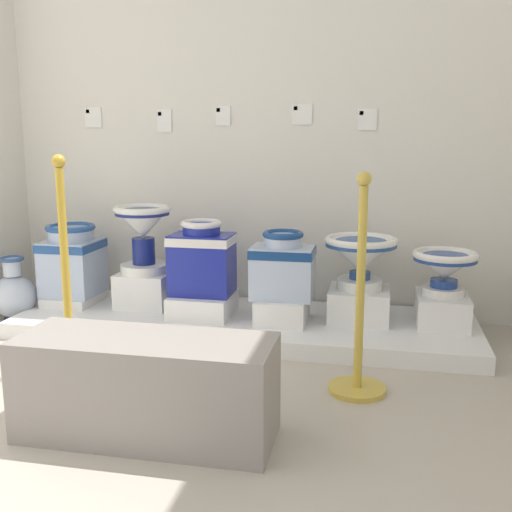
{
  "coord_description": "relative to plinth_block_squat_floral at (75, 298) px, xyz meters",
  "views": [
    {
      "loc": [
        2.43,
        -1.04,
        1.15
      ],
      "look_at": [
        1.73,
        2.33,
        0.47
      ],
      "focal_mm": 42.34,
      "sensor_mm": 36.0,
      "label": 1
    }
  ],
  "objects": [
    {
      "name": "antique_toilet_rightmost",
      "position": [
        0.89,
        -0.1,
        0.33
      ],
      "size": [
        0.37,
        0.26,
        0.44
      ],
      "color": "navy",
      "rests_on": "plinth_block_rightmost"
    },
    {
      "name": "ground_plane",
      "position": [
        1.14,
        -1.62,
        -0.14
      ],
      "size": [
        5.32,
        5.58,
        0.02
      ],
      "primitive_type": "cube",
      "color": "#B2A899"
    },
    {
      "name": "antique_toilet_squat_floral",
      "position": [
        0.0,
        0.0,
        0.26
      ],
      "size": [
        0.33,
        0.35,
        0.45
      ],
      "color": "#A5B7D7",
      "rests_on": "plinth_block_squat_floral"
    },
    {
      "name": "plinth_block_squat_floral",
      "position": [
        0.0,
        0.0,
        0.0
      ],
      "size": [
        0.3,
        0.37,
        0.06
      ],
      "primitive_type": "cube",
      "color": "white",
      "rests_on": "display_platform"
    },
    {
      "name": "info_placard_fifth",
      "position": [
        1.81,
        0.36,
        1.13
      ],
      "size": [
        0.11,
        0.01,
        0.13
      ],
      "color": "white"
    },
    {
      "name": "plinth_block_tall_cobalt",
      "position": [
        1.38,
        -0.12,
        0.04
      ],
      "size": [
        0.29,
        0.33,
        0.14
      ],
      "primitive_type": "cube",
      "color": "white",
      "rests_on": "display_platform"
    },
    {
      "name": "plinth_block_central_ornate",
      "position": [
        0.48,
        0.01,
        0.08
      ],
      "size": [
        0.32,
        0.29,
        0.22
      ],
      "primitive_type": "cube",
      "color": "white",
      "rests_on": "display_platform"
    },
    {
      "name": "display_platform",
      "position": [
        1.14,
        -0.08,
        -0.08
      ],
      "size": [
        2.71,
        0.84,
        0.1
      ],
      "primitive_type": "cube",
      "color": "white",
      "rests_on": "ground_plane"
    },
    {
      "name": "antique_toilet_tall_cobalt",
      "position": [
        1.38,
        -0.12,
        0.3
      ],
      "size": [
        0.36,
        0.25,
        0.39
      ],
      "color": "silver",
      "rests_on": "plinth_block_tall_cobalt"
    },
    {
      "name": "plinth_block_slender_white",
      "position": [
        1.81,
        0.0,
        0.06
      ],
      "size": [
        0.35,
        0.34,
        0.18
      ],
      "primitive_type": "cube",
      "color": "white",
      "rests_on": "display_platform"
    },
    {
      "name": "decorative_vase_corner",
      "position": [
        -0.32,
        -0.17,
        0.05
      ],
      "size": [
        0.28,
        0.28,
        0.42
      ],
      "color": "navy",
      "rests_on": "ground_plane"
    },
    {
      "name": "stanchion_post_near_right",
      "position": [
        1.84,
        -0.81,
        0.16
      ],
      "size": [
        0.26,
        0.26,
        1.01
      ],
      "color": "gold",
      "rests_on": "ground_plane"
    },
    {
      "name": "wall_back",
      "position": [
        1.14,
        0.39,
        1.45
      ],
      "size": [
        3.52,
        0.06,
        3.15
      ],
      "primitive_type": "cube",
      "color": "silver",
      "rests_on": "ground_plane"
    },
    {
      "name": "info_placard_second",
      "position": [
        0.52,
        0.36,
        1.13
      ],
      "size": [
        0.1,
        0.01,
        0.15
      ],
      "color": "white"
    },
    {
      "name": "info_placard_first",
      "position": [
        0.02,
        0.36,
        1.15
      ],
      "size": [
        0.12,
        0.01,
        0.13
      ],
      "color": "white"
    },
    {
      "name": "museum_bench",
      "position": [
        1.05,
        -1.4,
        0.07
      ],
      "size": [
        0.99,
        0.36,
        0.4
      ],
      "primitive_type": "cube",
      "color": "gray",
      "rests_on": "ground_plane"
    },
    {
      "name": "info_placard_third",
      "position": [
        0.91,
        0.36,
        1.16
      ],
      "size": [
        0.1,
        0.01,
        0.12
      ],
      "color": "white"
    },
    {
      "name": "antique_toilet_central_ornate",
      "position": [
        0.48,
        0.01,
        0.47
      ],
      "size": [
        0.35,
        0.35,
        0.42
      ],
      "color": "white",
      "rests_on": "plinth_block_central_ornate"
    },
    {
      "name": "plinth_block_pale_glazed",
      "position": [
        2.28,
        -0.01,
        0.06
      ],
      "size": [
        0.28,
        0.35,
        0.17
      ],
      "primitive_type": "cube",
      "color": "white",
      "rests_on": "display_platform"
    },
    {
      "name": "antique_toilet_pale_glazed",
      "position": [
        2.28,
        -0.01,
        0.31
      ],
      "size": [
        0.36,
        0.36,
        0.25
      ],
      "color": "white",
      "rests_on": "plinth_block_pale_glazed"
    },
    {
      "name": "info_placard_fourth",
      "position": [
        1.41,
        0.36,
        1.16
      ],
      "size": [
        0.13,
        0.01,
        0.12
      ],
      "color": "white"
    },
    {
      "name": "antique_toilet_slender_white",
      "position": [
        1.81,
        0.0,
        0.36
      ],
      "size": [
        0.42,
        0.42,
        0.31
      ],
      "color": "white",
      "rests_on": "plinth_block_slender_white"
    },
    {
      "name": "plinth_block_rightmost",
      "position": [
        0.89,
        -0.1,
        0.04
      ],
      "size": [
        0.35,
        0.37,
        0.13
      ],
      "primitive_type": "cube",
      "color": "white",
      "rests_on": "display_platform"
    },
    {
      "name": "stanchion_post_near_left",
      "position": [
        0.44,
        -0.87,
        0.23
      ],
      "size": [
        0.23,
        0.23,
        1.07
      ],
      "color": "gold",
      "rests_on": "ground_plane"
    }
  ]
}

